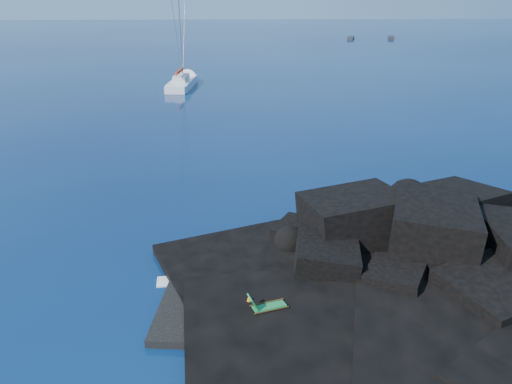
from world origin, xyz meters
TOP-DOWN VIEW (x-y plane):
  - ground at (0.00, 0.00)m, footprint 400.00×400.00m
  - headland at (13.00, 3.00)m, footprint 24.00×24.00m
  - beach at (4.50, 0.50)m, footprint 9.08×6.86m
  - surf_foam at (5.00, 5.00)m, footprint 10.00×8.00m
  - sailboat at (-3.81, 52.81)m, footprint 4.16×14.03m
  - deck_chair at (5.00, -0.41)m, footprint 1.75×1.16m
  - towel at (5.90, 1.93)m, footprint 1.89×1.33m
  - sunbather at (5.90, 1.93)m, footprint 1.68×0.91m
  - marker_cone at (4.16, 0.12)m, footprint 0.50×0.50m
  - distant_boat_a at (34.32, 118.25)m, footprint 2.85×5.01m
  - distant_boat_b at (45.20, 118.58)m, footprint 2.79×5.20m

SIDE VIEW (x-z plane):
  - ground at x=0.00m, z-range 0.00..0.00m
  - headland at x=13.00m, z-range -1.80..1.80m
  - beach at x=4.50m, z-range -0.35..0.35m
  - surf_foam at x=5.00m, z-range -0.03..0.03m
  - sailboat at x=-3.81m, z-range -7.24..7.24m
  - distant_boat_a at x=34.32m, z-range -0.32..0.32m
  - distant_boat_b at x=45.20m, z-range -0.33..0.33m
  - towel at x=5.90m, z-range 0.35..0.40m
  - sunbather at x=5.90m, z-range 0.40..0.62m
  - marker_cone at x=4.16m, z-range 0.35..0.93m
  - deck_chair at x=5.00m, z-range 0.35..1.46m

